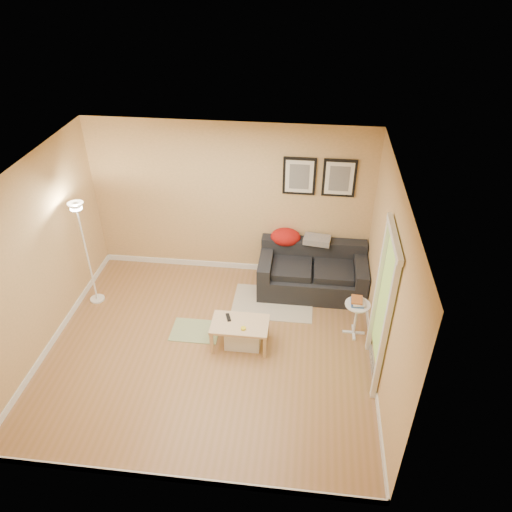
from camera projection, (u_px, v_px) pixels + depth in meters
The scene contains 25 objects.
floor at pixel (210, 349), 6.81m from camera, with size 4.50×4.50×0.00m, color #9D6C43.
ceiling at pixel (198, 179), 5.36m from camera, with size 4.50×4.50×0.00m, color white.
wall_back at pixel (230, 201), 7.73m from camera, with size 4.50×4.50×0.00m, color #DDAB71.
wall_front at pixel (160, 402), 4.43m from camera, with size 4.50×4.50×0.00m, color #DDAB71.
wall_left at pixel (35, 262), 6.30m from camera, with size 4.00×4.00×0.00m, color #DDAB71.
wall_right at pixel (387, 287), 5.86m from camera, with size 4.00×4.00×0.00m, color #DDAB71.
baseboard_back at pixel (232, 265), 8.42m from camera, with size 4.50×0.02×0.10m, color white.
baseboard_front at pixel (174, 479), 5.14m from camera, with size 4.50×0.02×0.10m, color white.
baseboard_left at pixel (58, 333), 7.00m from camera, with size 0.02×4.00×0.10m, color white.
baseboard_right at pixel (372, 360), 6.56m from camera, with size 0.02×4.00×0.10m, color white.
sofa at pixel (312, 271), 7.73m from camera, with size 1.70×0.90×0.75m, color black, non-canonical shape.
red_throw at pixel (286, 237), 7.83m from camera, with size 0.48×0.36×0.28m, color red, non-canonical shape.
plaid_throw at pixel (317, 240), 7.74m from camera, with size 0.42×0.26×0.10m, color tan, non-canonical shape.
framed_print_left at pixel (299, 176), 7.33m from camera, with size 0.50×0.04×0.60m, color black, non-canonical shape.
framed_print_right at pixel (339, 178), 7.27m from camera, with size 0.50×0.04×0.60m, color black, non-canonical shape.
area_rug at pixel (273, 303), 7.64m from camera, with size 1.25×0.85×0.01m, color #C2B299.
green_runner at pixel (196, 331), 7.10m from camera, with size 0.70×0.50×0.01m, color #668C4C.
coffee_table at pixel (240, 334), 6.77m from camera, with size 0.79×0.48×0.40m, color #D7AE83, non-canonical shape.
remote_control at pixel (228, 317), 6.75m from camera, with size 0.05×0.16×0.02m, color black.
tape_roll at pixel (243, 328), 6.55m from camera, with size 0.07×0.07×0.03m, color yellow.
storage_bin at pixel (243, 335), 6.81m from camera, with size 0.51×0.37×0.31m, color white, non-canonical shape.
side_table at pixel (356, 319), 6.92m from camera, with size 0.36×0.36×0.55m, color white, non-canonical shape.
book_stack at pixel (357, 301), 6.77m from camera, with size 0.17×0.23×0.07m, color #2C4C84, non-canonical shape.
floor_lamp at pixel (88, 257), 7.26m from camera, with size 0.23×0.23×1.74m, color white, non-canonical shape.
doorway at pixel (381, 312), 5.90m from camera, with size 0.12×1.01×2.13m, color white, non-canonical shape.
Camera 1 is at (1.21, -4.81, 4.88)m, focal length 33.97 mm.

